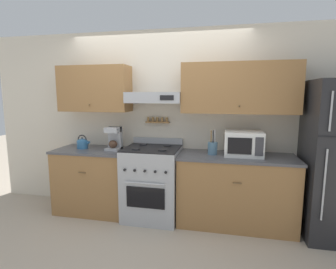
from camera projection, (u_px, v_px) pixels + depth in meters
The scene contains 9 objects.
ground_plane at pixel (147, 227), 3.34m from camera, with size 16.00×16.00×0.00m, color #B2A38E.
wall_back at pixel (164, 111), 3.68m from camera, with size 5.20×0.46×2.55m.
counter_left at pixel (94, 180), 3.76m from camera, with size 1.03×0.64×0.91m.
counter_right at pixel (235, 190), 3.35m from camera, with size 1.46×0.64×0.91m.
stove_range at pixel (152, 182), 3.54m from camera, with size 0.72×0.69×1.05m.
tea_kettle at pixel (82, 143), 3.72m from camera, with size 0.20×0.15×0.20m.
coffee_maker at pixel (114, 138), 3.64m from camera, with size 0.19×0.22×0.32m.
microwave at pixel (243, 143), 3.27m from camera, with size 0.46×0.36×0.31m.
utensil_crock at pixel (213, 148), 3.34m from camera, with size 0.12×0.12×0.31m.
Camera 1 is at (0.92, -2.99, 1.66)m, focal length 28.00 mm.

